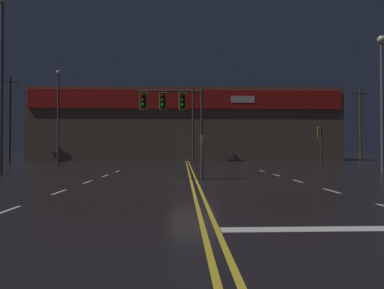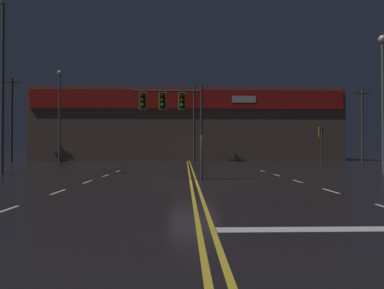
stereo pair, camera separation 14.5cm
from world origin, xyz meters
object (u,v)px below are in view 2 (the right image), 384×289
object	(u,v)px
traffic_signal_median	(172,107)
streetlight_near_right	(383,85)
streetlight_near_left	(3,64)
traffic_signal_corner_northeast	(321,137)
streetlight_median_approach	(60,105)

from	to	relation	value
traffic_signal_median	streetlight_near_right	distance (m)	15.42
traffic_signal_median	streetlight_near_left	distance (m)	12.49
traffic_signal_median	traffic_signal_corner_northeast	size ratio (longest dim) A/B	1.37
traffic_signal_corner_northeast	streetlight_near_left	xyz separation A→B (m)	(-24.88, -7.32, 4.65)
streetlight_near_right	streetlight_median_approach	distance (m)	31.73
streetlight_near_left	streetlight_near_right	distance (m)	26.16
streetlight_near_left	traffic_signal_median	bearing A→B (deg)	-17.86
streetlight_near_left	traffic_signal_corner_northeast	bearing A→B (deg)	16.38
streetlight_near_left	streetlight_near_right	size ratio (longest dim) A/B	1.23
traffic_signal_median	streetlight_near_right	bearing A→B (deg)	15.76
traffic_signal_median	streetlight_near_right	world-z (taller)	streetlight_near_right
traffic_signal_corner_northeast	streetlight_near_left	size ratio (longest dim) A/B	0.31
traffic_signal_median	streetlight_near_left	world-z (taller)	streetlight_near_left
traffic_signal_corner_northeast	streetlight_near_right	xyz separation A→B (m)	(1.25, -6.86, 3.41)
traffic_signal_corner_northeast	streetlight_near_left	world-z (taller)	streetlight_near_left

